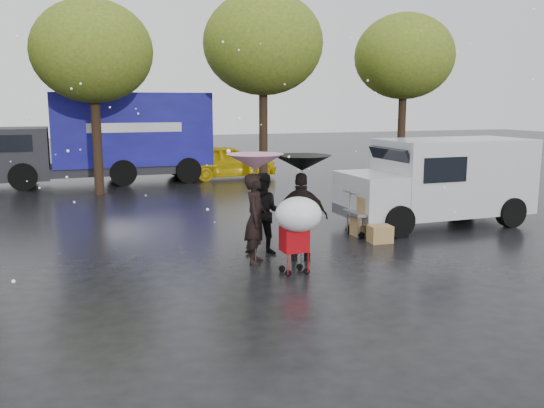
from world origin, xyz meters
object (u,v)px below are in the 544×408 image
object	(u,v)px
vendor_cart	(381,204)
shopping_cart	(298,219)
white_van	(440,180)
person_pink	(255,219)
blue_truck	(110,138)
yellow_taxi	(226,161)
person_black	(302,217)

from	to	relation	value
vendor_cart	shopping_cart	xyz separation A→B (m)	(-3.19, -2.48, 0.34)
shopping_cart	white_van	bearing A→B (deg)	29.70
person_pink	vendor_cart	xyz separation A→B (m)	(3.63, 1.39, -0.16)
shopping_cart	vendor_cart	bearing A→B (deg)	37.85
blue_truck	person_pink	bearing A→B (deg)	-82.53
vendor_cart	yellow_taxi	bearing A→B (deg)	93.69
person_pink	shopping_cart	distance (m)	1.19
blue_truck	white_van	bearing A→B (deg)	-56.43
person_black	vendor_cart	xyz separation A→B (m)	(2.70, 1.51, -0.16)
person_pink	shopping_cart	bearing A→B (deg)	-131.99
person_pink	white_van	world-z (taller)	white_van
person_pink	yellow_taxi	bearing A→B (deg)	12.85
person_pink	yellow_taxi	xyz separation A→B (m)	(2.91, 12.63, -0.18)
person_black	vendor_cart	distance (m)	3.10
person_pink	blue_truck	xyz separation A→B (m)	(-1.70, 12.97, 0.87)
white_van	blue_truck	size ratio (longest dim) A/B	0.59
person_black	yellow_taxi	distance (m)	12.89
yellow_taxi	person_pink	bearing A→B (deg)	164.59
person_black	shopping_cart	world-z (taller)	person_black
yellow_taxi	blue_truck	bearing A→B (deg)	83.30
white_van	yellow_taxi	size ratio (longest dim) A/B	1.18
person_black	blue_truck	size ratio (longest dim) A/B	0.21
blue_truck	yellow_taxi	distance (m)	4.74
person_black	vendor_cart	size ratio (longest dim) A/B	1.16
shopping_cart	white_van	xyz separation A→B (m)	(5.21, 2.97, 0.10)
shopping_cart	person_black	bearing A→B (deg)	63.26
person_black	yellow_taxi	bearing A→B (deg)	-74.21
shopping_cart	blue_truck	world-z (taller)	blue_truck
person_pink	person_black	xyz separation A→B (m)	(0.93, -0.11, -0.01)
white_van	yellow_taxi	bearing A→B (deg)	104.34
white_van	yellow_taxi	distance (m)	11.09
white_van	blue_truck	xyz separation A→B (m)	(-7.35, 11.08, 0.60)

